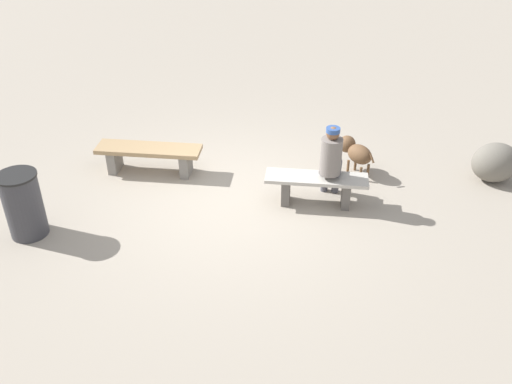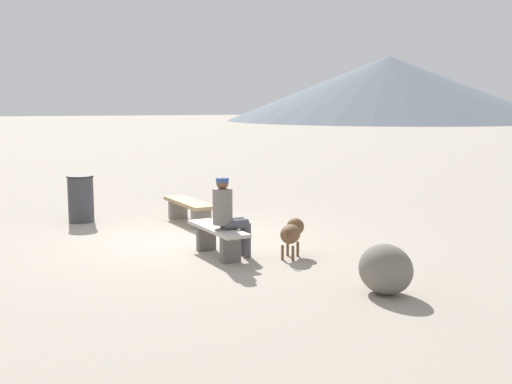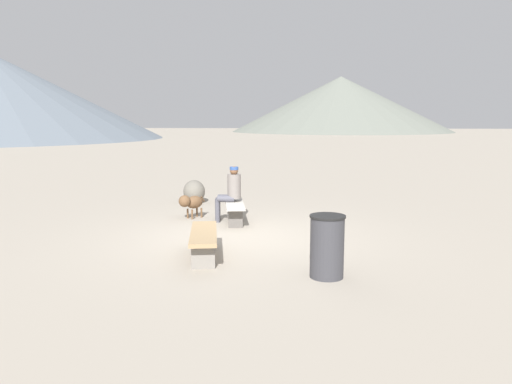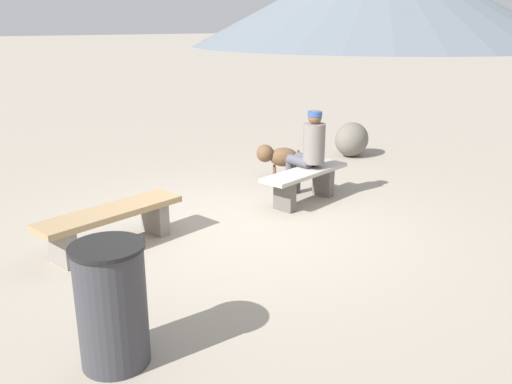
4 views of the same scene
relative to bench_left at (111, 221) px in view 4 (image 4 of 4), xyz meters
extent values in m
cube|color=#9E9384|center=(1.55, -0.37, -0.35)|extent=(210.00, 210.00, 0.06)
cube|color=gray|center=(-0.59, -0.11, -0.13)|extent=(0.21, 0.40, 0.39)
cube|color=gray|center=(0.59, 0.11, -0.13)|extent=(0.21, 0.40, 0.39)
cube|color=#A3845B|center=(0.00, 0.00, 0.10)|extent=(1.76, 0.76, 0.07)
cube|color=#605B56|center=(2.37, -0.20, -0.11)|extent=(0.18, 0.32, 0.42)
cube|color=#605B56|center=(3.25, -0.03, -0.11)|extent=(0.18, 0.32, 0.42)
cube|color=#B2ADA3|center=(2.81, -0.11, 0.12)|extent=(1.56, 0.69, 0.05)
cylinder|color=slate|center=(2.99, -0.08, 0.50)|extent=(0.31, 0.31, 0.56)
sphere|color=brown|center=(2.99, -0.08, 0.87)|extent=(0.19, 0.19, 0.19)
cylinder|color=#2D4C8C|center=(2.99, -0.08, 0.92)|extent=(0.20, 0.20, 0.07)
cylinder|color=#4C4C56|center=(3.05, 0.12, 0.23)|extent=(0.19, 0.40, 0.15)
cylinder|color=#4C4C56|center=(3.03, 0.31, -0.05)|extent=(0.11, 0.11, 0.55)
cylinder|color=#4C4C56|center=(2.88, 0.10, 0.23)|extent=(0.19, 0.40, 0.15)
cylinder|color=#4C4C56|center=(2.86, 0.29, -0.05)|extent=(0.11, 0.11, 0.55)
ellipsoid|color=brown|center=(3.29, 0.93, 0.06)|extent=(0.55, 0.51, 0.30)
sphere|color=brown|center=(3.05, 1.11, 0.12)|extent=(0.28, 0.28, 0.28)
cylinder|color=brown|center=(3.12, 0.95, -0.21)|extent=(0.04, 0.04, 0.23)
cylinder|color=brown|center=(3.22, 1.09, -0.21)|extent=(0.04, 0.04, 0.23)
cylinder|color=brown|center=(3.35, 0.78, -0.21)|extent=(0.04, 0.04, 0.23)
cylinder|color=brown|center=(3.45, 0.91, -0.21)|extent=(0.04, 0.04, 0.23)
cylinder|color=brown|center=(3.50, 0.77, 0.11)|extent=(0.11, 0.10, 0.15)
cylinder|color=#38383D|center=(-0.83, -2.06, 0.14)|extent=(0.51, 0.51, 0.92)
cylinder|color=black|center=(-0.83, -2.06, 0.61)|extent=(0.54, 0.54, 0.03)
ellipsoid|color=#6B665B|center=(5.38, 1.43, 0.00)|extent=(0.91, 0.83, 0.65)
camera|label=1|loc=(4.10, -7.15, 4.36)|focal=39.30mm
camera|label=2|loc=(12.22, -2.49, 2.11)|focal=43.80mm
camera|label=3|loc=(-8.03, -1.76, 2.06)|focal=34.29mm
camera|label=4|loc=(-2.07, -5.47, 2.12)|focal=37.59mm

